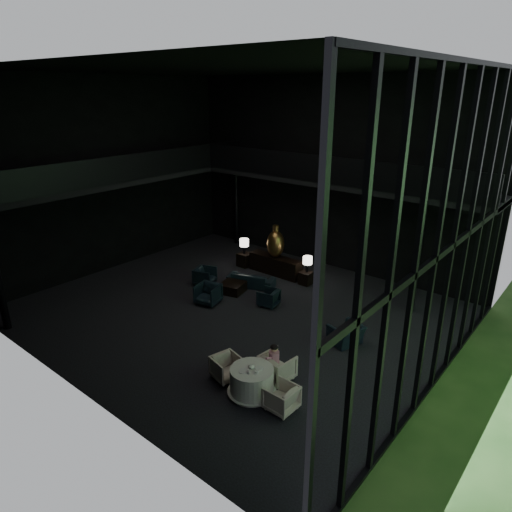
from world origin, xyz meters
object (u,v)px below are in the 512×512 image
Objects in this scene: lounge_armchair_west at (205,275)px; dining_chair_north at (277,365)px; side_table_right at (306,278)px; lounge_armchair_south at (208,293)px; side_table_left at (245,260)px; child at (274,355)px; bronze_urn at (276,244)px; dining_chair_east at (281,397)px; window_armchair at (346,333)px; table_lamp_left at (244,243)px; dining_chair_west at (227,367)px; table_lamp_right at (308,261)px; sofa at (251,278)px; coffee_table at (233,287)px; lounge_armchair_east at (269,298)px; console at (275,265)px; dining_table at (252,383)px.

lounge_armchair_west is 6.87m from dining_chair_north.
lounge_armchair_south is at bearing -115.59° from side_table_right.
side_table_left is 0.97× the size of child.
lounge_armchair_west is at bearing -119.70° from bronze_urn.
window_armchair is at bearing -173.97° from dining_chair_east.
table_lamp_left reaches higher than dining_chair_west.
child is (2.88, -5.91, 0.49)m from side_table_right.
side_table_left is 8.35m from dining_chair_west.
bronze_urn reaches higher than table_lamp_right.
dining_chair_east reaches higher than dining_chair_west.
child reaches higher than dining_chair_west.
table_lamp_right reaches higher than sofa.
lounge_armchair_south reaches higher than side_table_left.
coffee_table is at bearing -93.83° from bronze_urn.
side_table_left is at bearing -175.48° from bronze_urn.
lounge_armchair_east is 0.71× the size of dining_chair_north.
console reaches higher than dining_chair_east.
coffee_table is at bearing -78.89° from window_armchair.
console is 1.43× the size of sofa.
side_table_left is 0.46× the size of dining_table.
console is 2.54m from coffee_table.
bronze_urn is at bearing 122.91° from dining_table.
console is 1.75m from table_lamp_left.
sofa is 5.30m from window_armchair.
table_lamp_left is at bearing -132.14° from dining_chair_east.
console is 8.17m from dining_table.
table_lamp_right is 7.85m from dining_chair_east.
sofa is at bearing -89.80° from console.
dining_table is at bearing 89.32° from dining_chair_north.
dining_chair_north is 1.38m from dining_chair_west.
side_table_left is (-1.60, -0.13, -1.07)m from bronze_urn.
dining_table is (4.60, -4.33, 0.14)m from coffee_table.
sofa is 2.02× the size of window_armchair.
lounge_armchair_south is at bearing -92.93° from bronze_urn.
sofa is (-1.59, -1.53, 0.07)m from side_table_right.
child reaches higher than dining_chair_north.
table_lamp_right is at bearing -57.20° from dining_chair_north.
dining_chair_north reaches higher than lounge_armchair_west.
window_armchair is (3.49, -3.10, -0.60)m from table_lamp_right.
lounge_armchair_east is 1.79m from coffee_table.
dining_chair_east is (6.89, -4.18, -0.04)m from lounge_armchair_west.
lounge_armchair_south reaches higher than lounge_armchair_east.
dining_chair_north is at bearing -35.72° from coffee_table.
bronze_urn reaches higher than side_table_left.
table_lamp_left is 0.97× the size of dining_chair_east.
child is (2.86, -3.43, 0.45)m from lounge_armchair_east.
coffee_table is 6.32m from dining_table.
lounge_armchair_west is 1.13× the size of dining_chair_east.
table_lamp_right reaches higher than dining_chair_north.
dining_chair_west is at bearing -52.65° from side_table_left.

